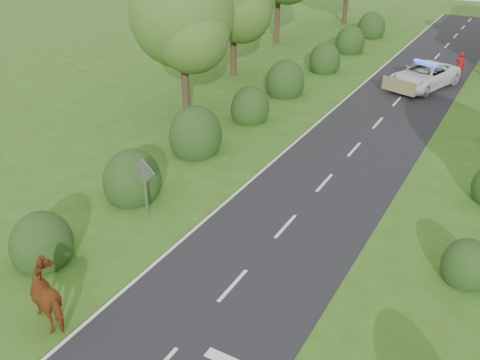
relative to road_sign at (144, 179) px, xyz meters
The scene contains 10 objects.
ground 5.63m from the road_sign, 21.80° to the right, with size 120.00×120.00×0.00m, color #395317.
road 14.03m from the road_sign, 68.96° to the left, with size 6.00×70.00×0.02m, color black.
road_markings 11.56m from the road_sign, 72.72° to the left, with size 4.96×70.00×0.01m.
hedgerow_left 9.85m from the road_sign, 98.87° to the left, with size 2.75×50.41×3.00m.
tree_left_a 11.55m from the road_sign, 115.73° to the left, with size 5.74×5.60×8.38m.
tree_left_b 19.22m from the road_sign, 109.29° to the left, with size 5.74×5.60×8.07m.
road_sign is the anchor object (origin of this frame).
cow 6.02m from the road_sign, 78.56° to the right, with size 1.11×2.10×1.49m, color brown.
police_van 22.36m from the road_sign, 75.29° to the left, with size 4.27×6.23×1.73m.
pedestrian_red 26.14m from the road_sign, 73.69° to the left, with size 0.64×0.42×1.75m, color #990E0E.
Camera 1 is at (6.85, -11.71, 11.07)m, focal length 40.00 mm.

